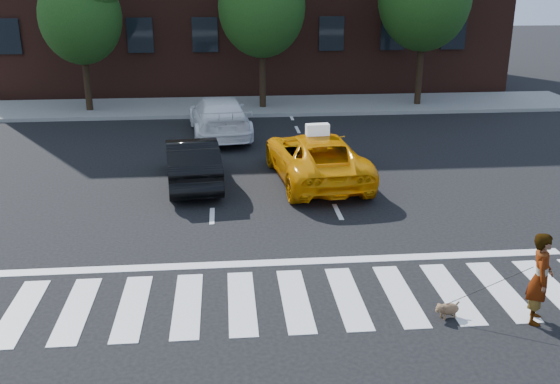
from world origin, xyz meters
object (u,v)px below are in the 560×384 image
object	(u,v)px
black_sedan	(192,161)
woman	(540,278)
taxi	(316,157)
white_suv	(219,116)
dog	(447,309)
tree_left	(80,7)

from	to	relation	value
black_sedan	woman	bearing A→B (deg)	121.82
taxi	woman	size ratio (longest dim) A/B	3.07
white_suv	woman	world-z (taller)	woman
taxi	dog	distance (m)	7.97
black_sedan	white_suv	distance (m)	5.61
taxi	black_sedan	size ratio (longest dim) A/B	1.24
tree_left	black_sedan	xyz separation A→B (m)	(4.79, -10.00, -3.76)
black_sedan	woman	xyz separation A→B (m)	(6.28, -8.10, 0.15)
taxi	woman	xyz separation A→B (m)	(2.71, -8.10, 0.12)
white_suv	woman	bearing A→B (deg)	105.94
dog	black_sedan	bearing A→B (deg)	101.33
tree_left	dog	distance (m)	20.70
taxi	white_suv	size ratio (longest dim) A/B	1.01
taxi	black_sedan	world-z (taller)	taxi
tree_left	taxi	world-z (taller)	tree_left
taxi	white_suv	distance (m)	6.23
tree_left	taxi	bearing A→B (deg)	-50.07
white_suv	dog	bearing A→B (deg)	100.55
white_suv	woman	distance (m)	14.73
woman	white_suv	bearing A→B (deg)	46.72
white_suv	dog	xyz separation A→B (m)	(3.99, -13.43, -0.55)
tree_left	white_suv	world-z (taller)	tree_left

